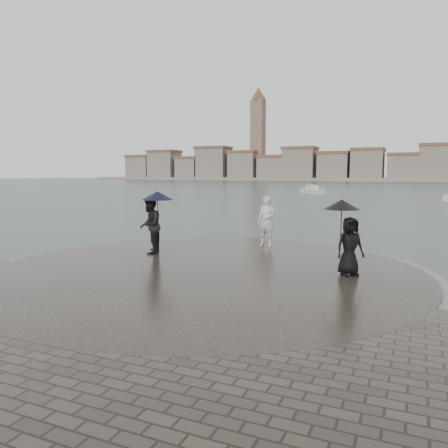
% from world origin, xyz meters
% --- Properties ---
extents(ground, '(400.00, 400.00, 0.00)m').
position_xyz_m(ground, '(0.00, 0.00, 0.00)').
color(ground, '#2B3835').
rests_on(ground, ground).
extents(kerb_ring, '(12.50, 12.50, 0.32)m').
position_xyz_m(kerb_ring, '(0.00, 3.50, 0.16)').
color(kerb_ring, gray).
rests_on(kerb_ring, ground).
extents(quay_tip, '(11.90, 11.90, 0.36)m').
position_xyz_m(quay_tip, '(0.00, 3.50, 0.18)').
color(quay_tip, '#2D261E').
rests_on(quay_tip, ground).
extents(statue, '(0.70, 0.50, 1.81)m').
position_xyz_m(statue, '(0.39, 7.68, 1.27)').
color(statue, silver).
rests_on(statue, quay_tip).
extents(visitor_left, '(1.28, 1.18, 2.04)m').
position_xyz_m(visitor_left, '(-2.57, 4.76, 1.50)').
color(visitor_left, black).
rests_on(visitor_left, quay_tip).
extents(visitor_right, '(1.17, 0.99, 1.95)m').
position_xyz_m(visitor_right, '(3.72, 4.25, 1.44)').
color(visitor_right, black).
rests_on(visitor_right, quay_tip).
extents(far_skyline, '(260.00, 20.00, 37.00)m').
position_xyz_m(far_skyline, '(-6.29, 160.71, 5.61)').
color(far_skyline, gray).
rests_on(far_skyline, ground).
extents(boats, '(22.04, 14.70, 1.50)m').
position_xyz_m(boats, '(0.33, 51.20, 0.38)').
color(boats, beige).
rests_on(boats, ground).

